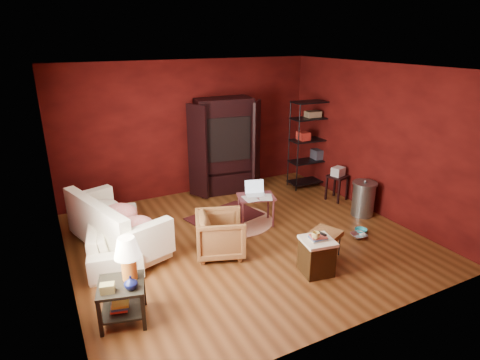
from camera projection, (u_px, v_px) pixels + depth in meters
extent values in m
cube|color=brown|center=(245.00, 240.00, 6.78)|extent=(5.50, 5.00, 0.02)
cube|color=white|center=(246.00, 67.00, 5.82)|extent=(5.50, 5.00, 0.02)
cube|color=#4E0D0B|center=(190.00, 129.00, 8.40)|extent=(5.50, 0.02, 2.80)
cube|color=#4E0D0B|center=(358.00, 223.00, 4.21)|extent=(5.50, 0.02, 2.80)
cube|color=#4E0D0B|center=(55.00, 189.00, 5.11)|extent=(0.02, 5.00, 2.80)
cube|color=#4E0D0B|center=(376.00, 140.00, 7.49)|extent=(0.02, 5.00, 2.80)
cube|color=white|center=(62.00, 202.00, 4.22)|extent=(0.02, 1.20, 1.40)
imported|color=white|center=(115.00, 229.00, 6.30)|extent=(0.92, 2.01, 0.76)
imported|color=black|center=(220.00, 232.00, 6.21)|extent=(0.88, 0.91, 0.75)
imported|color=silver|center=(359.00, 231.00, 6.79)|extent=(0.27, 0.10, 0.26)
imported|color=#29AEC3|center=(361.00, 227.00, 6.97)|extent=(0.22, 0.13, 0.21)
imported|color=#0D1344|center=(131.00, 283.00, 4.58)|extent=(0.17, 0.18, 0.16)
imported|color=#DEC36C|center=(316.00, 235.00, 5.54)|extent=(0.12, 0.10, 0.12)
cube|color=black|center=(121.00, 285.00, 4.70)|extent=(0.65, 0.65, 0.04)
cube|color=black|center=(124.00, 308.00, 4.81)|extent=(0.61, 0.61, 0.03)
cube|color=black|center=(100.00, 318.00, 4.51)|extent=(0.05, 0.05, 0.50)
cube|color=black|center=(143.00, 312.00, 4.61)|extent=(0.05, 0.05, 0.50)
cube|color=black|center=(104.00, 293.00, 4.95)|extent=(0.05, 0.05, 0.50)
cube|color=black|center=(144.00, 288.00, 5.05)|extent=(0.05, 0.05, 0.50)
cylinder|color=orange|center=(129.00, 268.00, 4.75)|extent=(0.22, 0.22, 0.30)
cone|color=#F2E5C6|center=(127.00, 247.00, 4.65)|extent=(0.39, 0.39, 0.25)
cube|color=#978F52|center=(107.00, 288.00, 4.53)|extent=(0.18, 0.14, 0.11)
cube|color=#DC4437|center=(119.00, 306.00, 4.79)|extent=(0.25, 0.29, 0.03)
cube|color=#377CDC|center=(120.00, 304.00, 4.78)|extent=(0.25, 0.29, 0.03)
cube|color=#F7E952|center=(120.00, 302.00, 4.77)|extent=(0.25, 0.29, 0.03)
cube|color=white|center=(119.00, 234.00, 6.39)|extent=(1.28, 1.97, 0.38)
cube|color=white|center=(97.00, 226.00, 6.08)|extent=(0.71, 1.80, 0.77)
cube|color=white|center=(149.00, 242.00, 5.70)|extent=(0.79, 0.39, 0.53)
cube|color=white|center=(91.00, 205.00, 6.93)|extent=(0.79, 0.39, 0.53)
ellipsoid|color=#FF2428|center=(137.00, 226.00, 5.96)|extent=(0.63, 0.63, 0.27)
ellipsoid|color=#FF2428|center=(119.00, 214.00, 6.31)|extent=(0.70, 0.70, 0.31)
ellipsoid|color=white|center=(105.00, 207.00, 6.64)|extent=(0.58, 0.58, 0.25)
cube|color=#3B230D|center=(317.00, 258.00, 5.75)|extent=(0.47, 0.47, 0.49)
cube|color=white|center=(318.00, 241.00, 5.66)|extent=(0.51, 0.51, 0.05)
cube|color=beige|center=(318.00, 239.00, 5.65)|extent=(0.26, 0.22, 0.02)
cube|color=#4468A0|center=(318.00, 238.00, 5.64)|extent=(0.24, 0.19, 0.02)
cube|color=#B75244|center=(318.00, 236.00, 5.63)|extent=(0.25, 0.22, 0.02)
cube|color=black|center=(322.00, 234.00, 5.67)|extent=(0.07, 0.15, 0.02)
cube|color=black|center=(326.00, 234.00, 6.13)|extent=(0.55, 0.55, 0.08)
cube|color=black|center=(326.00, 237.00, 6.15)|extent=(0.49, 0.49, 0.02)
cylinder|color=black|center=(330.00, 254.00, 5.99)|extent=(0.03, 0.03, 0.34)
cylinder|color=black|center=(339.00, 245.00, 6.23)|extent=(0.03, 0.03, 0.34)
cylinder|color=black|center=(310.00, 247.00, 6.18)|extent=(0.03, 0.03, 0.34)
cylinder|color=black|center=(320.00, 239.00, 6.42)|extent=(0.03, 0.03, 0.34)
cylinder|color=beige|center=(236.00, 221.00, 7.43)|extent=(1.74, 1.74, 0.01)
cube|color=#521517|center=(225.00, 216.00, 7.59)|extent=(1.48, 1.16, 0.01)
cube|color=brown|center=(256.00, 197.00, 7.15)|extent=(0.74, 0.61, 0.03)
cylinder|color=brown|center=(243.00, 216.00, 7.02)|extent=(0.05, 0.05, 0.53)
cylinder|color=brown|center=(273.00, 213.00, 7.12)|extent=(0.05, 0.05, 0.53)
cylinder|color=brown|center=(239.00, 208.00, 7.36)|extent=(0.05, 0.05, 0.53)
cylinder|color=brown|center=(268.00, 205.00, 7.45)|extent=(0.05, 0.05, 0.53)
cube|color=silver|center=(256.00, 195.00, 7.17)|extent=(0.39, 0.32, 0.02)
cube|color=silver|center=(254.00, 186.00, 7.24)|extent=(0.35, 0.17, 0.23)
cube|color=beige|center=(250.00, 199.00, 7.02)|extent=(0.25, 0.34, 0.00)
cube|color=beige|center=(266.00, 197.00, 7.08)|extent=(0.34, 0.39, 0.00)
cube|color=black|center=(223.00, 146.00, 8.58)|extent=(1.25, 0.80, 2.03)
cube|color=black|center=(225.00, 137.00, 8.41)|extent=(1.02, 0.61, 0.91)
cube|color=black|center=(198.00, 152.00, 8.11)|extent=(0.27, 0.45, 1.93)
cube|color=black|center=(256.00, 147.00, 8.51)|extent=(0.37, 0.39, 1.93)
cube|color=#282A2C|center=(224.00, 141.00, 8.49)|extent=(0.73, 0.62, 0.56)
cube|color=black|center=(228.00, 145.00, 8.25)|extent=(0.53, 0.08, 0.43)
cube|color=black|center=(225.00, 170.00, 8.71)|extent=(1.03, 0.66, 0.05)
cylinder|color=black|center=(298.00, 149.00, 8.54)|extent=(0.03, 0.03, 1.93)
cylinder|color=black|center=(333.00, 144.00, 8.88)|extent=(0.03, 0.03, 1.93)
cylinder|color=black|center=(289.00, 144.00, 8.87)|extent=(0.03, 0.03, 1.93)
cylinder|color=black|center=(323.00, 140.00, 9.21)|extent=(0.03, 0.03, 1.93)
cube|color=black|center=(309.00, 181.00, 9.17)|extent=(0.97, 0.47, 0.03)
cube|color=black|center=(310.00, 161.00, 9.00)|extent=(0.97, 0.47, 0.03)
cube|color=black|center=(311.00, 140.00, 8.84)|extent=(0.97, 0.47, 0.03)
cube|color=black|center=(313.00, 118.00, 8.67)|extent=(0.97, 0.47, 0.03)
cube|color=black|center=(314.00, 102.00, 8.55)|extent=(0.97, 0.47, 0.03)
cube|color=maroon|center=(303.00, 136.00, 8.72)|extent=(0.23, 0.28, 0.17)
cube|color=#33333F|center=(318.00, 154.00, 9.04)|extent=(0.28, 0.28, 0.21)
cube|color=#7F694C|center=(313.00, 114.00, 8.64)|extent=(0.33, 0.23, 0.13)
cube|color=black|center=(338.00, 176.00, 8.23)|extent=(0.44, 0.44, 0.04)
cube|color=black|center=(339.00, 192.00, 8.11)|extent=(0.04, 0.04, 0.51)
cube|color=black|center=(347.00, 188.00, 8.31)|extent=(0.04, 0.04, 0.51)
cube|color=black|center=(326.00, 188.00, 8.32)|extent=(0.04, 0.04, 0.51)
cube|color=black|center=(335.00, 184.00, 8.51)|extent=(0.04, 0.04, 0.51)
cube|color=silver|center=(338.00, 172.00, 8.19)|extent=(0.29, 0.26, 0.18)
cylinder|color=gray|center=(363.00, 200.00, 7.59)|extent=(0.54, 0.54, 0.62)
cylinder|color=gray|center=(365.00, 183.00, 7.48)|extent=(0.59, 0.59, 0.04)
sphere|color=gray|center=(365.00, 181.00, 7.46)|extent=(0.08, 0.08, 0.06)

